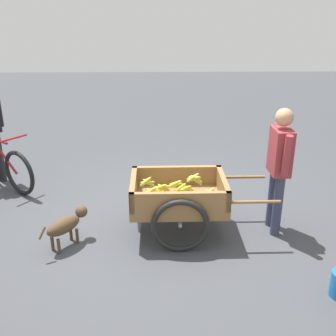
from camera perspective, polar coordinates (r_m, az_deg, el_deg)
name	(u,v)px	position (r m, az deg, el deg)	size (l,w,h in m)	color
ground_plane	(162,219)	(5.19, -0.89, -7.20)	(24.00, 24.00, 0.00)	#3D3F44
fruit_cart	(178,198)	(4.73, 1.49, -4.31)	(1.66, 0.95, 0.71)	olive
vendor_person	(279,161)	(4.75, 15.51, 0.94)	(0.20, 0.54, 1.50)	#333851
dog	(66,224)	(4.67, -14.22, -7.71)	(0.45, 0.56, 0.40)	#4C3823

